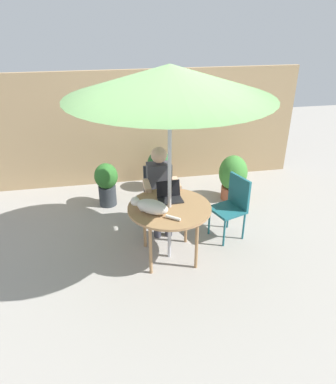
{
  "coord_description": "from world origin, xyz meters",
  "views": [
    {
      "loc": [
        -0.71,
        -3.72,
        2.9
      ],
      "look_at": [
        0.0,
        0.1,
        0.9
      ],
      "focal_mm": 33.57,
      "sensor_mm": 36.0,
      "label": 1
    }
  ],
  "objects_px": {
    "patio_table": "(170,211)",
    "person_seated": "(160,185)",
    "laptop": "(169,194)",
    "chair_empty": "(233,203)",
    "cat": "(150,206)",
    "chair_occupied": "(158,191)",
    "potted_plant_near_fence": "(233,176)",
    "potted_plant_by_chair": "(107,182)",
    "patio_umbrella": "(170,81)",
    "potted_plant_corner": "(159,168)"
  },
  "relations": [
    {
      "from": "laptop",
      "to": "chair_occupied",
      "type": "bearing_deg",
      "value": 93.12
    },
    {
      "from": "chair_empty",
      "to": "cat",
      "type": "xyz_separation_m",
      "value": [
        -1.2,
        -0.44,
        0.31
      ]
    },
    {
      "from": "person_seated",
      "to": "potted_plant_near_fence",
      "type": "xyz_separation_m",
      "value": [
        1.33,
        0.67,
        -0.28
      ]
    },
    {
      "from": "patio_umbrella",
      "to": "potted_plant_by_chair",
      "type": "bearing_deg",
      "value": 115.13
    },
    {
      "from": "chair_occupied",
      "to": "potted_plant_near_fence",
      "type": "relative_size",
      "value": 1.15
    },
    {
      "from": "patio_table",
      "to": "potted_plant_near_fence",
      "type": "relative_size",
      "value": 1.32
    },
    {
      "from": "laptop",
      "to": "potted_plant_corner",
      "type": "bearing_deg",
      "value": 84.76
    },
    {
      "from": "chair_empty",
      "to": "cat",
      "type": "height_order",
      "value": "cat"
    },
    {
      "from": "potted_plant_near_fence",
      "to": "chair_empty",
      "type": "bearing_deg",
      "value": -110.14
    },
    {
      "from": "chair_occupied",
      "to": "cat",
      "type": "xyz_separation_m",
      "value": [
        -0.25,
        -0.96,
        0.31
      ]
    },
    {
      "from": "patio_table",
      "to": "patio_umbrella",
      "type": "height_order",
      "value": "patio_umbrella"
    },
    {
      "from": "chair_occupied",
      "to": "chair_empty",
      "type": "bearing_deg",
      "value": -29.11
    },
    {
      "from": "chair_occupied",
      "to": "chair_empty",
      "type": "height_order",
      "value": "same"
    },
    {
      "from": "person_seated",
      "to": "laptop",
      "type": "distance_m",
      "value": 0.52
    },
    {
      "from": "cat",
      "to": "potted_plant_corner",
      "type": "distance_m",
      "value": 2.16
    },
    {
      "from": "laptop",
      "to": "potted_plant_corner",
      "type": "xyz_separation_m",
      "value": [
        0.16,
        1.77,
        -0.41
      ]
    },
    {
      "from": "patio_umbrella",
      "to": "patio_table",
      "type": "bearing_deg",
      "value": 0.0
    },
    {
      "from": "chair_occupied",
      "to": "potted_plant_corner",
      "type": "xyz_separation_m",
      "value": [
        0.2,
        1.11,
        -0.12
      ]
    },
    {
      "from": "person_seated",
      "to": "potted_plant_by_chair",
      "type": "bearing_deg",
      "value": 130.72
    },
    {
      "from": "chair_empty",
      "to": "potted_plant_by_chair",
      "type": "height_order",
      "value": "chair_empty"
    },
    {
      "from": "laptop",
      "to": "chair_empty",
      "type": "bearing_deg",
      "value": 8.14
    },
    {
      "from": "chair_empty",
      "to": "potted_plant_corner",
      "type": "height_order",
      "value": "chair_empty"
    },
    {
      "from": "patio_table",
      "to": "potted_plant_corner",
      "type": "height_order",
      "value": "patio_table"
    },
    {
      "from": "chair_empty",
      "to": "person_seated",
      "type": "xyz_separation_m",
      "value": [
        -0.95,
        0.37,
        0.17
      ]
    },
    {
      "from": "potted_plant_corner",
      "to": "cat",
      "type": "bearing_deg",
      "value": -102.11
    },
    {
      "from": "person_seated",
      "to": "potted_plant_near_fence",
      "type": "relative_size",
      "value": 1.59
    },
    {
      "from": "potted_plant_near_fence",
      "to": "laptop",
      "type": "bearing_deg",
      "value": -137.87
    },
    {
      "from": "patio_umbrella",
      "to": "cat",
      "type": "distance_m",
      "value": 1.42
    },
    {
      "from": "chair_occupied",
      "to": "potted_plant_by_chair",
      "type": "distance_m",
      "value": 1.01
    },
    {
      "from": "cat",
      "to": "potted_plant_corner",
      "type": "relative_size",
      "value": 0.76
    },
    {
      "from": "cat",
      "to": "potted_plant_corner",
      "type": "height_order",
      "value": "cat"
    },
    {
      "from": "patio_table",
      "to": "chair_occupied",
      "type": "relative_size",
      "value": 1.15
    },
    {
      "from": "chair_occupied",
      "to": "cat",
      "type": "distance_m",
      "value": 1.04
    },
    {
      "from": "chair_empty",
      "to": "potted_plant_corner",
      "type": "xyz_separation_m",
      "value": [
        -0.75,
        1.64,
        -0.12
      ]
    },
    {
      "from": "chair_empty",
      "to": "potted_plant_near_fence",
      "type": "bearing_deg",
      "value": 69.86
    },
    {
      "from": "potted_plant_corner",
      "to": "laptop",
      "type": "bearing_deg",
      "value": -95.24
    },
    {
      "from": "laptop",
      "to": "potted_plant_by_chair",
      "type": "distance_m",
      "value": 1.61
    },
    {
      "from": "patio_umbrella",
      "to": "potted_plant_corner",
      "type": "xyz_separation_m",
      "value": [
        0.2,
        1.98,
        -1.83
      ]
    },
    {
      "from": "person_seated",
      "to": "chair_occupied",
      "type": "bearing_deg",
      "value": 90.0
    },
    {
      "from": "potted_plant_near_fence",
      "to": "potted_plant_corner",
      "type": "relative_size",
      "value": 1.1
    },
    {
      "from": "patio_table",
      "to": "person_seated",
      "type": "distance_m",
      "value": 0.71
    },
    {
      "from": "patio_table",
      "to": "potted_plant_by_chair",
      "type": "xyz_separation_m",
      "value": [
        -0.73,
        1.56,
        -0.28
      ]
    },
    {
      "from": "cat",
      "to": "potted_plant_near_fence",
      "type": "distance_m",
      "value": 2.2
    },
    {
      "from": "chair_occupied",
      "to": "laptop",
      "type": "bearing_deg",
      "value": -86.88
    },
    {
      "from": "chair_occupied",
      "to": "cat",
      "type": "height_order",
      "value": "cat"
    },
    {
      "from": "patio_table",
      "to": "potted_plant_corner",
      "type": "relative_size",
      "value": 1.46
    },
    {
      "from": "patio_table",
      "to": "laptop",
      "type": "bearing_deg",
      "value": 80.17
    },
    {
      "from": "chair_occupied",
      "to": "potted_plant_near_fence",
      "type": "bearing_deg",
      "value": 21.03
    },
    {
      "from": "patio_umbrella",
      "to": "chair_occupied",
      "type": "xyz_separation_m",
      "value": [
        0.0,
        0.87,
        -1.71
      ]
    },
    {
      "from": "person_seated",
      "to": "potted_plant_corner",
      "type": "height_order",
      "value": "person_seated"
    }
  ]
}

